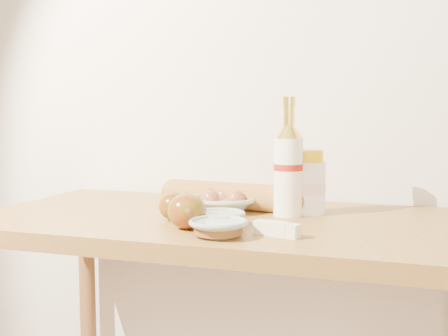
{
  "coord_description": "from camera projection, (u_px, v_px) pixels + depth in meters",
  "views": [
    {
      "loc": [
        0.41,
        -0.08,
        1.15
      ],
      "look_at": [
        0.0,
        1.15,
        1.02
      ],
      "focal_mm": 45.0,
      "sensor_mm": 36.0,
      "label": 1
    }
  ],
  "objects": [
    {
      "name": "butter_stick",
      "position": [
        277.0,
        229.0,
        1.14
      ],
      "size": [
        0.1,
        0.05,
        0.03
      ],
      "rotation": [
        0.0,
        0.0,
        -0.29
      ],
      "color": "beige",
      "rests_on": "table"
    },
    {
      "name": "bourbon_bottle",
      "position": [
        288.0,
        168.0,
        1.34
      ],
      "size": [
        0.08,
        0.08,
        0.29
      ],
      "rotation": [
        0.0,
        0.0,
        -0.15
      ],
      "color": "white",
      "rests_on": "table"
    },
    {
      "name": "table",
      "position": [
        228.0,
        267.0,
        1.35
      ],
      "size": [
        1.2,
        0.6,
        0.9
      ],
      "color": "#A77936",
      "rests_on": "ground"
    },
    {
      "name": "baguette",
      "position": [
        232.0,
        196.0,
        1.44
      ],
      "size": [
        0.42,
        0.12,
        0.07
      ],
      "rotation": [
        0.0,
        0.0,
        -0.13
      ],
      "color": "#BA8238",
      "rests_on": "table"
    },
    {
      "name": "cream_bottle",
      "position": [
        309.0,
        184.0,
        1.37
      ],
      "size": [
        0.1,
        0.1,
        0.16
      ],
      "rotation": [
        0.0,
        0.0,
        0.3
      ],
      "color": "white",
      "rests_on": "table"
    },
    {
      "name": "sugar_bowl",
      "position": [
        218.0,
        227.0,
        1.13
      ],
      "size": [
        0.12,
        0.12,
        0.03
      ],
      "rotation": [
        0.0,
        0.0,
        -0.04
      ],
      "color": "#909E99",
      "rests_on": "table"
    },
    {
      "name": "apple_redgreen_front",
      "position": [
        187.0,
        211.0,
        1.2
      ],
      "size": [
        0.1,
        0.1,
        0.08
      ],
      "rotation": [
        0.0,
        0.0,
        0.24
      ],
      "color": "maroon",
      "rests_on": "table"
    },
    {
      "name": "syrup_bowl",
      "position": [
        219.0,
        219.0,
        1.23
      ],
      "size": [
        0.12,
        0.12,
        0.03
      ],
      "rotation": [
        0.0,
        0.0,
        0.06
      ],
      "color": "#8D9A95",
      "rests_on": "table"
    },
    {
      "name": "egg_bowl",
      "position": [
        224.0,
        202.0,
        1.41
      ],
      "size": [
        0.2,
        0.2,
        0.06
      ],
      "rotation": [
        0.0,
        0.0,
        0.28
      ],
      "color": "#94A29B",
      "rests_on": "table"
    },
    {
      "name": "apple_redgreen_right",
      "position": [
        174.0,
        206.0,
        1.29
      ],
      "size": [
        0.09,
        0.09,
        0.07
      ],
      "rotation": [
        0.0,
        0.0,
        -0.28
      ],
      "color": "maroon",
      "rests_on": "table"
    },
    {
      "name": "back_wall",
      "position": [
        263.0,
        59.0,
        1.61
      ],
      "size": [
        3.5,
        0.02,
        2.6
      ],
      "primitive_type": "cube",
      "color": "silver",
      "rests_on": "ground"
    }
  ]
}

